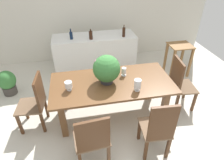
# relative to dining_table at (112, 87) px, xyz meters

# --- Properties ---
(ground_plane) EXTENTS (7.04, 7.04, 0.00)m
(ground_plane) POSITION_rel_dining_table_xyz_m (0.00, -0.07, -0.63)
(ground_plane) COLOR beige
(back_wall) EXTENTS (6.40, 0.10, 2.60)m
(back_wall) POSITION_rel_dining_table_xyz_m (0.00, 2.53, 0.67)
(back_wall) COLOR beige
(back_wall) RESTS_ON ground
(dining_table) EXTENTS (2.09, 1.03, 0.74)m
(dining_table) POSITION_rel_dining_table_xyz_m (0.00, 0.00, 0.00)
(dining_table) COLOR brown
(dining_table) RESTS_ON ground
(chair_near_right) EXTENTS (0.44, 0.49, 1.06)m
(chair_near_right) POSITION_rel_dining_table_xyz_m (0.46, -0.98, -0.06)
(chair_near_right) COLOR #4C2D19
(chair_near_right) RESTS_ON ground
(chair_head_end) EXTENTS (0.48, 0.48, 1.01)m
(chair_head_end) POSITION_rel_dining_table_xyz_m (-1.30, -0.01, -0.08)
(chair_head_end) COLOR #4C2D19
(chair_head_end) RESTS_ON ground
(chair_near_left) EXTENTS (0.51, 0.46, 0.98)m
(chair_near_left) POSITION_rel_dining_table_xyz_m (-0.46, -0.97, -0.09)
(chair_near_left) COLOR #4C2D19
(chair_near_left) RESTS_ON ground
(chair_foot_end) EXTENTS (0.46, 0.51, 1.03)m
(chair_foot_end) POSITION_rel_dining_table_xyz_m (1.30, 0.01, -0.06)
(chair_foot_end) COLOR #4C2D19
(chair_foot_end) RESTS_ON ground
(flower_centerpiece) EXTENTS (0.46, 0.46, 0.50)m
(flower_centerpiece) POSITION_rel_dining_table_xyz_m (-0.09, 0.02, 0.37)
(flower_centerpiece) COLOR #333338
(flower_centerpiece) RESTS_ON dining_table
(crystal_vase_left) EXTENTS (0.09, 0.09, 0.16)m
(crystal_vase_left) POSITION_rel_dining_table_xyz_m (0.25, 0.17, 0.20)
(crystal_vase_left) COLOR silver
(crystal_vase_left) RESTS_ON dining_table
(crystal_vase_center_near) EXTENTS (0.11, 0.11, 0.20)m
(crystal_vase_center_near) POSITION_rel_dining_table_xyz_m (0.35, -0.31, 0.23)
(crystal_vase_center_near) COLOR silver
(crystal_vase_center_near) RESTS_ON dining_table
(crystal_vase_right) EXTENTS (0.12, 0.12, 0.16)m
(crystal_vase_right) POSITION_rel_dining_table_xyz_m (-0.73, -0.08, 0.21)
(crystal_vase_right) COLOR silver
(crystal_vase_right) RESTS_ON dining_table
(wine_glass) EXTENTS (0.07, 0.07, 0.14)m
(wine_glass) POSITION_rel_dining_table_xyz_m (-0.10, 0.35, 0.21)
(wine_glass) COLOR silver
(wine_glass) RESTS_ON dining_table
(kitchen_counter) EXTENTS (1.95, 0.67, 0.95)m
(kitchen_counter) POSITION_rel_dining_table_xyz_m (-0.10, 1.67, -0.16)
(kitchen_counter) COLOR silver
(kitchen_counter) RESTS_ON ground
(wine_bottle_tall) EXTENTS (0.07, 0.07, 0.24)m
(wine_bottle_tall) POSITION_rel_dining_table_xyz_m (-0.62, 1.58, 0.40)
(wine_bottle_tall) COLOR #0F1E38
(wine_bottle_tall) RESTS_ON kitchen_counter
(wine_bottle_green) EXTENTS (0.08, 0.08, 0.23)m
(wine_bottle_green) POSITION_rel_dining_table_xyz_m (-0.19, 1.49, 0.41)
(wine_bottle_green) COLOR black
(wine_bottle_green) RESTS_ON kitchen_counter
(wine_bottle_clear) EXTENTS (0.07, 0.07, 0.27)m
(wine_bottle_clear) POSITION_rel_dining_table_xyz_m (0.57, 1.49, 0.42)
(wine_bottle_clear) COLOR black
(wine_bottle_clear) RESTS_ON kitchen_counter
(side_table) EXTENTS (0.53, 0.47, 0.78)m
(side_table) POSITION_rel_dining_table_xyz_m (1.87, 1.13, -0.08)
(side_table) COLOR brown
(side_table) RESTS_ON ground
(potted_plant_floor) EXTENTS (0.37, 0.37, 0.55)m
(potted_plant_floor) POSITION_rel_dining_table_xyz_m (-2.06, 1.08, -0.34)
(potted_plant_floor) COLOR #423D38
(potted_plant_floor) RESTS_ON ground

